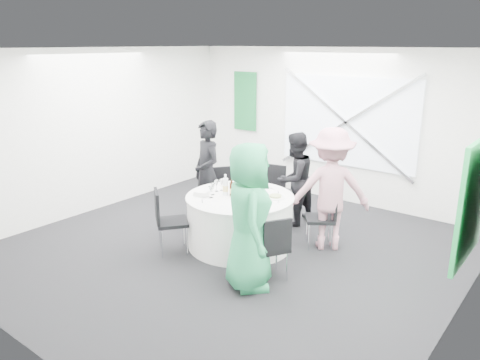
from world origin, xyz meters
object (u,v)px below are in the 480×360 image
Objects in this scene: chair_front_right at (274,244)px; clear_water_bottle at (225,187)px; chair_back at (271,189)px; person_man_back at (294,179)px; chair_front_left at (166,217)px; chair_back_left at (222,189)px; banquet_table at (240,221)px; person_man_back_left at (207,173)px; green_water_bottle at (257,188)px; chair_back_right at (326,213)px; person_woman_green at (249,217)px; person_woman_pink at (330,189)px.

chair_front_right is 2.75× the size of clear_water_bottle.
chair_back is 0.61× the size of person_man_back.
chair_front_left is 0.94m from clear_water_bottle.
chair_front_left reaches higher than chair_back_left.
chair_back_left is (-0.92, 0.70, 0.13)m from banquet_table.
person_man_back_left is at bearing -149.02° from chair_back.
green_water_bottle is (0.05, -1.09, 0.12)m from person_man_back.
person_woman_green is at bearing -42.36° from chair_back_right.
person_man_back_left is at bearing -47.48° from person_man_back.
chair_front_right is (0.98, -0.59, 0.11)m from banquet_table.
chair_back_right is at bearing -52.13° from chair_back_left.
person_man_back reaches higher than chair_back.
person_man_back_left is (-2.00, -0.31, 0.33)m from chair_back_right.
person_woman_green reaches higher than chair_back_left.
chair_front_right is 1.66m from chair_front_left.
clear_water_bottle is at bearing -83.49° from chair_front_left.
chair_back is at bearing -64.84° from chair_front_left.
chair_back_right is 0.58× the size of person_man_back.
person_woman_pink is at bearing -27.23° from chair_back.
green_water_bottle reaches higher than chair_front_left.
chair_front_left is 2.35m from person_woman_pink.
chair_back is 0.55× the size of person_man_back_left.
chair_front_right is at bearing -36.53° from chair_back_right.
chair_front_right is at bearing 52.18° from person_woman_pink.
clear_water_bottle is at bearing -100.24° from chair_back_left.
person_woman_green reaches higher than chair_front_right.
person_man_back_left reaches higher than chair_back.
chair_back_left is 1.23m from person_man_back.
clear_water_bottle is at bearing -9.57° from person_man_back_left.
chair_front_right is 2.72× the size of green_water_bottle.
chair_back reaches higher than chair_front_right.
chair_front_left reaches higher than chair_front_right.
person_man_back_left reaches higher than chair_front_right.
person_woman_green is at bearing 0.43° from chair_front_right.
person_woman_green reaches higher than banquet_table.
chair_back is 0.53× the size of person_woman_pink.
banquet_table is 1.67× the size of chair_back.
chair_back_left is at bearing -56.47° from person_man_back.
chair_back_left is 1.92m from chair_back_right.
person_man_back reaches higher than green_water_bottle.
chair_back_left is 1.02× the size of chair_front_right.
person_woman_pink reaches higher than chair_front_right.
person_woman_pink is (1.25, -0.38, 0.33)m from chair_back.
person_woman_pink reaches higher than green_water_bottle.
person_woman_green reaches higher than chair_front_left.
banquet_table is at bearing -0.00° from person_woman_green.
green_water_bottle is at bearing 1.15° from person_woman_pink.
person_man_back is (1.16, 0.81, -0.09)m from person_man_back_left.
chair_back_left is 2.30m from chair_front_right.
banquet_table is 1.15m from chair_front_right.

